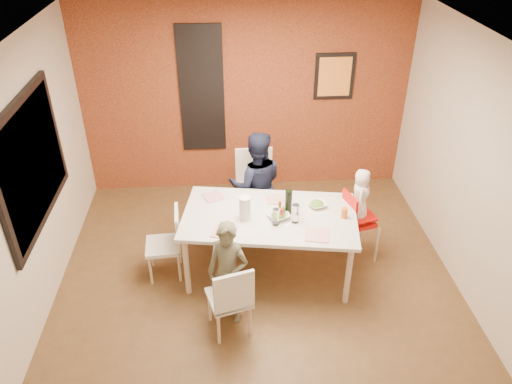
{
  "coord_description": "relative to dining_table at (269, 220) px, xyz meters",
  "views": [
    {
      "loc": [
        -0.32,
        -4.24,
        3.91
      ],
      "look_at": [
        0.0,
        0.3,
        1.05
      ],
      "focal_mm": 35.0,
      "sensor_mm": 36.0,
      "label": 1
    }
  ],
  "objects": [
    {
      "name": "art_print_canvas",
      "position": [
        1.06,
        1.97,
        0.93
      ],
      "size": [
        0.44,
        0.01,
        0.54
      ],
      "primitive_type": "cube",
      "color": "#FAA337",
      "rests_on": "wall_back"
    },
    {
      "name": "condiment_red",
      "position": [
        0.12,
        -0.09,
        0.14
      ],
      "size": [
        0.04,
        0.04,
        0.14
      ],
      "primitive_type": "cylinder",
      "color": "red",
      "rests_on": "dining_table"
    },
    {
      "name": "art_print_frame",
      "position": [
        1.06,
        1.98,
        0.93
      ],
      "size": [
        0.54,
        0.03,
        0.64
      ],
      "primitive_type": "cube",
      "color": "black",
      "rests_on": "wall_back"
    },
    {
      "name": "ceiling",
      "position": [
        -0.14,
        -0.23,
        1.98
      ],
      "size": [
        4.5,
        4.5,
        0.02
      ],
      "primitive_type": "cube",
      "color": "silver",
      "rests_on": "wall_back"
    },
    {
      "name": "plate_near_left",
      "position": [
        -0.5,
        -0.28,
        0.08
      ],
      "size": [
        0.3,
        0.3,
        0.01
      ],
      "primitive_type": "cube",
      "rotation": [
        0.0,
        0.0,
        -0.31
      ],
      "color": "white",
      "rests_on": "dining_table"
    },
    {
      "name": "plate_far_left",
      "position": [
        -0.62,
        0.41,
        0.08
      ],
      "size": [
        0.28,
        0.28,
        0.01
      ],
      "primitive_type": "cube",
      "rotation": [
        0.0,
        0.0,
        0.4
      ],
      "color": "white",
      "rests_on": "dining_table"
    },
    {
      "name": "ground",
      "position": [
        -0.14,
        -0.23,
        -0.72
      ],
      "size": [
        4.5,
        4.5,
        0.0
      ],
      "primitive_type": "plane",
      "color": "brown",
      "rests_on": "ground"
    },
    {
      "name": "dining_table",
      "position": [
        0.0,
        0.0,
        0.0
      ],
      "size": [
        2.04,
        1.33,
        0.79
      ],
      "rotation": [
        0.0,
        0.0,
        -0.15
      ],
      "color": "silver",
      "rests_on": "ground"
    },
    {
      "name": "chair_near",
      "position": [
        -0.46,
        -0.92,
        -0.24
      ],
      "size": [
        0.49,
        0.49,
        0.86
      ],
      "rotation": [
        0.0,
        0.0,
        3.42
      ],
      "color": "silver",
      "rests_on": "ground"
    },
    {
      "name": "salad_bowl_a",
      "position": [
        0.09,
        -0.06,
        0.1
      ],
      "size": [
        0.31,
        0.31,
        0.06
      ],
      "primitive_type": "imported",
      "rotation": [
        0.0,
        0.0,
        0.42
      ],
      "color": "white",
      "rests_on": "dining_table"
    },
    {
      "name": "wine_glass_b",
      "position": [
        0.26,
        -0.15,
        0.18
      ],
      "size": [
        0.08,
        0.08,
        0.22
      ],
      "primitive_type": "cylinder",
      "color": "white",
      "rests_on": "dining_table"
    },
    {
      "name": "brick_accent_wall",
      "position": [
        -0.14,
        2.0,
        0.63
      ],
      "size": [
        4.5,
        0.02,
        2.7
      ],
      "primitive_type": "cube",
      "color": "maroon",
      "rests_on": "ground"
    },
    {
      "name": "high_chair",
      "position": [
        1.03,
        0.18,
        -0.17
      ],
      "size": [
        0.47,
        0.47,
        0.91
      ],
      "rotation": [
        0.0,
        0.0,
        1.85
      ],
      "color": "red",
      "rests_on": "ground"
    },
    {
      "name": "plate_far_mid",
      "position": [
        0.1,
        0.29,
        0.08
      ],
      "size": [
        0.2,
        0.2,
        0.01
      ],
      "primitive_type": "cube",
      "rotation": [
        0.0,
        0.0,
        -0.01
      ],
      "color": "white",
      "rests_on": "dining_table"
    },
    {
      "name": "chair_far",
      "position": [
        -0.09,
        1.03,
        -0.15
      ],
      "size": [
        0.49,
        0.49,
        1.02
      ],
      "rotation": [
        0.0,
        0.0,
        0.02
      ],
      "color": "white",
      "rests_on": "ground"
    },
    {
      "name": "condiment_green",
      "position": [
        0.15,
        -0.03,
        0.13
      ],
      "size": [
        0.03,
        0.03,
        0.12
      ],
      "primitive_type": "cylinder",
      "color": "#367C29",
      "rests_on": "dining_table"
    },
    {
      "name": "glassblock_strip",
      "position": [
        -0.74,
        1.99,
        0.78
      ],
      "size": [
        0.55,
        0.03,
        1.7
      ],
      "primitive_type": "cube",
      "color": "silver",
      "rests_on": "wall_back"
    },
    {
      "name": "wine_glass_a",
      "position": [
        0.05,
        -0.18,
        0.17
      ],
      "size": [
        0.07,
        0.07,
        0.2
      ],
      "primitive_type": "cylinder",
      "color": "white",
      "rests_on": "dining_table"
    },
    {
      "name": "chair_left",
      "position": [
        -1.12,
        0.04,
        -0.25
      ],
      "size": [
        0.42,
        0.42,
        0.85
      ],
      "rotation": [
        0.0,
        0.0,
        4.78
      ],
      "color": "silver",
      "rests_on": "ground"
    },
    {
      "name": "wall_back",
      "position": [
        -0.14,
        2.02,
        0.63
      ],
      "size": [
        4.5,
        0.02,
        2.7
      ],
      "primitive_type": "cube",
      "color": "beige",
      "rests_on": "ground"
    },
    {
      "name": "wall_front",
      "position": [
        -0.14,
        -2.48,
        0.63
      ],
      "size": [
        4.5,
        0.02,
        2.7
      ],
      "primitive_type": "cube",
      "color": "beige",
      "rests_on": "ground"
    },
    {
      "name": "wall_left",
      "position": [
        -2.39,
        -0.23,
        0.63
      ],
      "size": [
        0.02,
        4.5,
        2.7
      ],
      "primitive_type": "cube",
      "color": "beige",
      "rests_on": "ground"
    },
    {
      "name": "wine_bottle",
      "position": [
        0.21,
        0.02,
        0.22
      ],
      "size": [
        0.08,
        0.08,
        0.29
      ],
      "primitive_type": "cylinder",
      "color": "black",
      "rests_on": "dining_table"
    },
    {
      "name": "glassblock_surround",
      "position": [
        -0.74,
        1.98,
        0.78
      ],
      "size": [
        0.6,
        0.03,
        1.76
      ],
      "primitive_type": "cube",
      "color": "black",
      "rests_on": "wall_back"
    },
    {
      "name": "toddler",
      "position": [
        1.05,
        0.19,
        0.15
      ],
      "size": [
        0.29,
        0.37,
        0.66
      ],
      "primitive_type": "imported",
      "rotation": [
        0.0,
        0.0,
        1.31
      ],
      "color": "silver",
      "rests_on": "high_chair"
    },
    {
      "name": "wall_right",
      "position": [
        2.11,
        -0.23,
        0.63
      ],
      "size": [
        0.02,
        4.5,
        2.7
      ],
      "primitive_type": "cube",
      "color": "beige",
      "rests_on": "ground"
    },
    {
      "name": "paper_towel_roll",
      "position": [
        -0.27,
        -0.05,
        0.21
      ],
      "size": [
        0.12,
        0.12,
        0.27
      ],
      "primitive_type": "cylinder",
      "color": "silver",
      "rests_on": "dining_table"
    },
    {
      "name": "salad_bowl_b",
      "position": [
        0.55,
        0.13,
        0.09
      ],
      "size": [
        0.25,
        0.25,
        0.05
      ],
      "primitive_type": "imported",
      "rotation": [
        0.0,
        0.0,
        0.29
      ],
      "color": "white",
      "rests_on": "dining_table"
    },
    {
      "name": "plate_near_right",
      "position": [
        0.46,
        -0.4,
        0.08
      ],
      "size": [
        0.28,
        0.28,
        0.01
      ],
      "primitive_type": "cube",
      "rotation": [
        0.0,
        0.0,
        -0.21
      ],
      "color": "white",
      "rests_on": "dining_table"
    },
    {
      "name": "child_near",
      "position": [
        -0.48,
        -0.69,
        -0.13
      ],
      "size": [
        0.5,
        0.42,
        1.17
      ],
      "primitive_type": "imported",
      "rotation": [
        0.0,
        0.0,
        -0.38
      ],
      "color": "brown",
      "rests_on": "ground"
    },
    {
      "name": "condiment_brown",
      "position": [
        0.12,
        0.07,
        0.13
      ],
      "size": [
        0.03,
        0.03,
        0.13
      ],
      "primitive_type": "cylinder",
      "color": "brown",
      "rests_on": "dining_table"
    },
    {
      "name": "sippy_cup",
      "position": [
        0.8,
        -0.1,
        0.13
      ],
      "size": [
        0.07,
        0.07,
        0.12
      ],
      "primitive_type": "cylinder",
      "color": "#D75F17",
      "rests_on": "dining_table"
    },
    {
      "name": "child_far",
      "position": [
        -0.09,
        0.78,
        -0.01
      ],
      "size": [
        0.69,
        0.54,
        1.41
      ],
      "primitive_type": "imported",
      "rotation": [
        0.0,
        0.0,
        3.14
      ],
      "color": "black",
      "rests_on": "ground"
    },
    {
      "name": "picture_window_frame",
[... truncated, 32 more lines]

